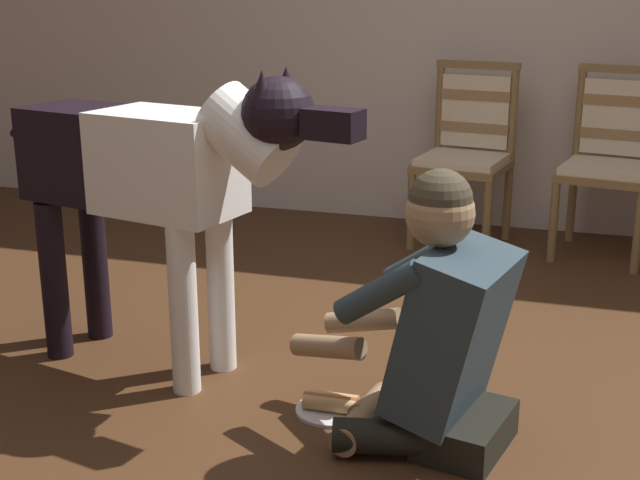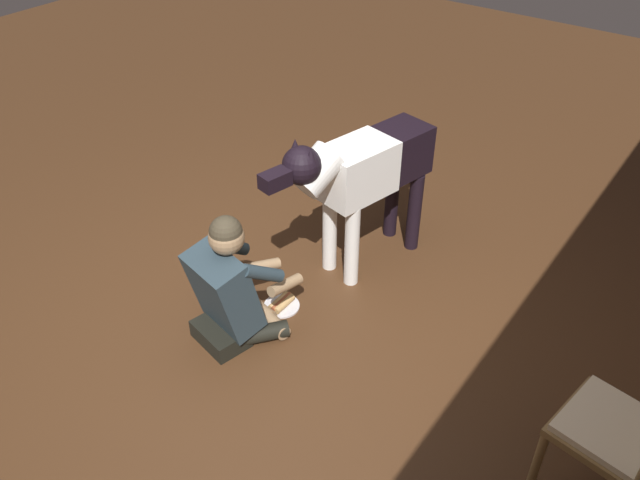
# 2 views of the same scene
# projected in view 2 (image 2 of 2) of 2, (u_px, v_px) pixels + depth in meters

# --- Properties ---
(ground_plane) EXTENTS (14.04, 14.04, 0.00)m
(ground_plane) POSITION_uv_depth(u_px,v_px,m) (258.00, 322.00, 4.21)
(ground_plane) COLOR #452A17
(dining_chair_left_of_pair) EXTENTS (0.53, 0.53, 0.98)m
(dining_chair_left_of_pair) POSITION_uv_depth(u_px,v_px,m) (636.00, 430.00, 2.88)
(dining_chair_left_of_pair) COLOR olive
(dining_chair_left_of_pair) RESTS_ON ground
(person_sitting_on_floor) EXTENTS (0.73, 0.57, 0.88)m
(person_sitting_on_floor) POSITION_uv_depth(u_px,v_px,m) (231.00, 289.00, 3.91)
(person_sitting_on_floor) COLOR black
(person_sitting_on_floor) RESTS_ON ground
(large_dog) EXTENTS (1.49, 0.49, 1.15)m
(large_dog) POSITION_uv_depth(u_px,v_px,m) (362.00, 173.00, 4.25)
(large_dog) COLOR white
(large_dog) RESTS_ON ground
(hot_dog_on_plate) EXTENTS (0.24, 0.24, 0.06)m
(hot_dog_on_plate) POSITION_uv_depth(u_px,v_px,m) (282.00, 304.00, 4.31)
(hot_dog_on_plate) COLOR silver
(hot_dog_on_plate) RESTS_ON ground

